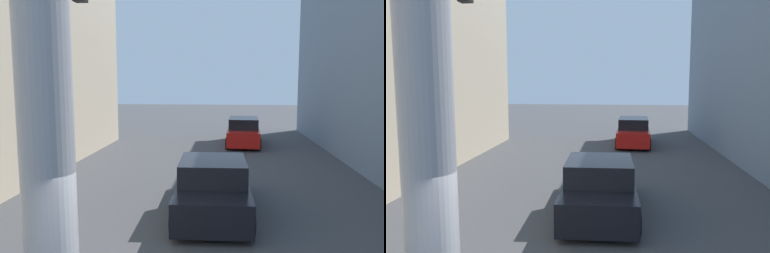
% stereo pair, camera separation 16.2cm
% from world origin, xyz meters
% --- Properties ---
extents(ground_plane, '(89.10, 89.10, 0.00)m').
position_xyz_m(ground_plane, '(0.00, 10.00, 0.00)').
color(ground_plane, '#424244').
extents(car_lead, '(2.13, 4.88, 1.56)m').
position_xyz_m(car_lead, '(0.48, 6.40, 0.70)').
color(car_lead, black).
rests_on(car_lead, ground).
extents(car_far, '(2.08, 4.83, 1.56)m').
position_xyz_m(car_far, '(1.87, 17.81, 0.74)').
color(car_far, black).
rests_on(car_far, ground).
extents(pedestrian_far_left, '(0.43, 0.43, 1.69)m').
position_xyz_m(pedestrian_far_left, '(-6.43, 13.45, 0.99)').
color(pedestrian_far_left, black).
rests_on(pedestrian_far_left, ground).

